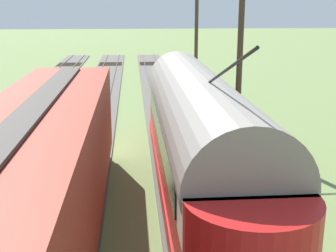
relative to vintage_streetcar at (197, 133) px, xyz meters
The scene contains 8 objects.
ground_plane 6.89m from the vintage_streetcar, 46.40° to the right, with size 220.00×220.00×0.00m, color olive.
track_streetcar_siding 5.49m from the vintage_streetcar, 90.00° to the right, with size 2.80×80.00×0.18m.
track_adjacent_siding 7.09m from the vintage_streetcar, 48.23° to the right, with size 2.80×80.00×0.18m.
vintage_streetcar is the anchor object (origin of this frame).
boxcar_adjacent 5.54m from the vintage_streetcar, 35.88° to the left, with size 2.96×14.73×3.85m.
catenary_pole_foreground 20.88m from the vintage_streetcar, 97.77° to the right, with size 3.12×0.28×7.90m.
catenary_pole_mid_near 7.22m from the vintage_streetcar, 113.78° to the right, with size 3.12×0.28×7.90m.
track_end_bumper 20.40m from the vintage_streetcar, 63.78° to the right, with size 1.80×0.60×0.80m, color #B2A519.
Camera 1 is at (-2.36, 18.75, 6.35)m, focal length 47.40 mm.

